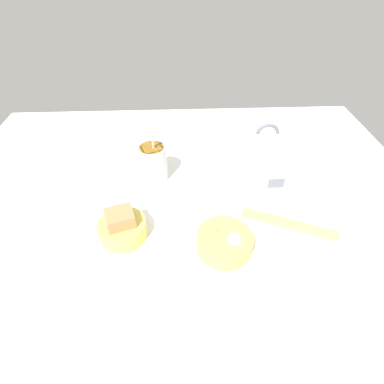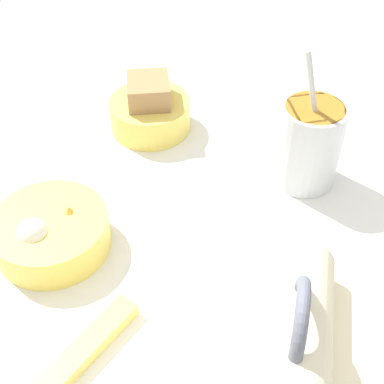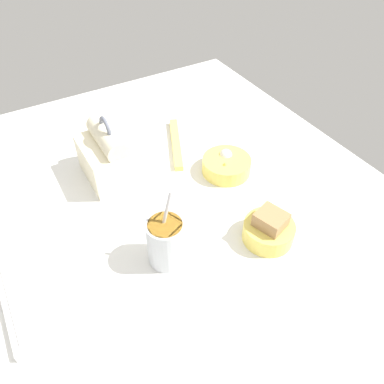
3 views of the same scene
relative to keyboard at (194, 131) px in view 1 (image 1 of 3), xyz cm
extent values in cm
cube|color=white|center=(-4.56, -34.57, -2.02)|extent=(140.00, 110.00, 2.00)
cube|color=silver|center=(0.00, 0.00, -0.12)|extent=(40.20, 14.17, 1.80)
cube|color=white|center=(0.00, 0.00, 0.93)|extent=(36.99, 11.62, 0.30)
cube|color=#EFE5C1|center=(18.64, -26.35, 4.19)|extent=(16.38, 13.88, 10.41)
cylinder|color=#EFE5C1|center=(18.64, -26.35, 10.96)|extent=(15.56, 5.72, 5.72)
cube|color=slate|center=(21.51, -33.39, 1.84)|extent=(4.59, 0.30, 3.12)
torus|color=slate|center=(18.64, -26.35, 13.54)|extent=(6.73, 1.00, 6.73)
cylinder|color=silver|center=(-13.38, -25.98, 4.55)|extent=(8.11, 8.11, 11.14)
cylinder|color=#C6892D|center=(-13.38, -25.98, 9.83)|extent=(7.14, 7.14, 0.60)
cylinder|color=silver|center=(-12.77, -26.39, 11.33)|extent=(0.70, 3.78, 12.60)
cylinder|color=#EFD65B|center=(-19.90, -48.33, 1.24)|extent=(11.55, 11.55, 4.52)
cube|color=#A87F51|center=(-19.90, -48.33, 3.72)|extent=(7.83, 7.46, 6.32)
cylinder|color=#EFD65B|center=(4.29, -53.29, 1.09)|extent=(13.14, 13.14, 4.21)
ellipsoid|color=white|center=(6.26, -54.28, 2.56)|extent=(3.58, 3.58, 4.21)
cone|color=#EFBC47|center=(2.65, -51.45, 2.25)|extent=(5.94, 5.94, 3.58)
sphere|color=#4C5623|center=(4.71, -57.28, 1.25)|extent=(1.58, 1.58, 1.58)
sphere|color=#4C5623|center=(5.27, -56.51, 1.25)|extent=(1.58, 1.58, 1.58)
sphere|color=#4C5623|center=(5.34, -55.57, 1.25)|extent=(1.58, 1.58, 1.58)
sphere|color=#4C5623|center=(4.91, -54.74, 1.25)|extent=(1.58, 1.58, 1.58)
cube|color=#EFD666|center=(21.51, -47.05, -0.22)|extent=(22.58, 11.90, 1.60)
camera|label=1|loc=(-5.25, -97.64, 55.67)|focal=28.00mm
camera|label=2|loc=(40.49, -29.30, 46.17)|focal=50.00mm
camera|label=3|loc=(-58.37, -6.00, 65.92)|focal=35.00mm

